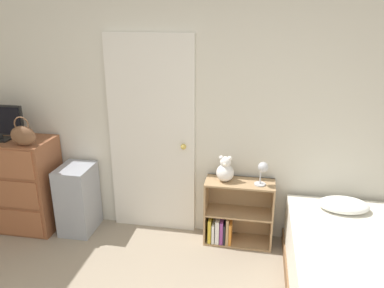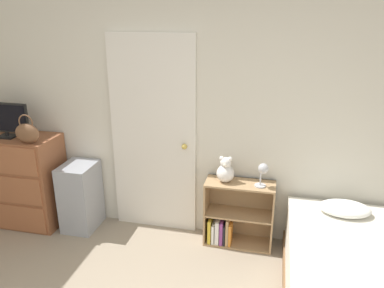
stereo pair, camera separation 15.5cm
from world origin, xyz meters
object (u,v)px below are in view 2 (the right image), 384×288
at_px(handbag, 27,133).
at_px(storage_bin, 81,196).
at_px(tv, 4,119).
at_px(bed, 352,286).
at_px(bookshelf, 233,218).
at_px(dresser, 21,180).
at_px(teddy_bear, 225,171).
at_px(desk_lamp, 263,171).

distance_m(handbag, storage_bin, 0.85).
relative_size(tv, bed, 0.30).
height_order(storage_bin, bed, storage_bin).
bearing_deg(bookshelf, bed, -37.63).
distance_m(bookshelf, bed, 1.25).
distance_m(dresser, handbag, 0.67).
xyz_separation_m(dresser, teddy_bear, (2.19, 0.10, 0.28)).
height_order(tv, handbag, tv).
bearing_deg(tv, desk_lamp, 1.87).
height_order(handbag, bed, handbag).
bearing_deg(teddy_bear, handbag, -172.75).
distance_m(dresser, teddy_bear, 2.21).
bearing_deg(dresser, storage_bin, 2.62).
bearing_deg(desk_lamp, bookshelf, 169.68).
bearing_deg(desk_lamp, dresser, -178.69).
height_order(handbag, desk_lamp, handbag).
bearing_deg(dresser, bed, -11.37).
bearing_deg(bed, desk_lamp, 135.56).
height_order(handbag, teddy_bear, handbag).
bearing_deg(storage_bin, handbag, -155.82).
bearing_deg(bed, bookshelf, 142.37).
relative_size(handbag, bed, 0.16).
bearing_deg(desk_lamp, bed, -44.44).
bearing_deg(desk_lamp, storage_bin, -179.16).
height_order(dresser, bookshelf, dresser).
bearing_deg(teddy_bear, tv, -176.84).
relative_size(bookshelf, teddy_bear, 2.58).
xyz_separation_m(tv, desk_lamp, (2.59, 0.08, -0.35)).
relative_size(handbag, desk_lamp, 1.24).
distance_m(handbag, bed, 3.14).
relative_size(bookshelf, desk_lamp, 2.83).
bearing_deg(storage_bin, dresser, -177.38).
bearing_deg(bed, dresser, 168.63).
xyz_separation_m(dresser, bed, (3.26, -0.66, -0.23)).
xyz_separation_m(dresser, bookshelf, (2.28, 0.11, -0.22)).
height_order(storage_bin, desk_lamp, desk_lamp).
xyz_separation_m(teddy_bear, bed, (1.08, -0.75, -0.51)).
relative_size(tv, desk_lamp, 2.29).
bearing_deg(storage_bin, tv, -175.49).
height_order(tv, bookshelf, tv).
distance_m(storage_bin, desk_lamp, 1.92).
xyz_separation_m(bookshelf, bed, (0.99, -0.76, -0.01)).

